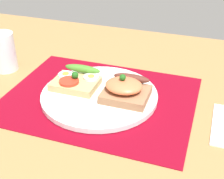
# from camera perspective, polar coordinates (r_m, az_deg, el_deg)

# --- Properties ---
(ground_plane) EXTENTS (1.20, 0.90, 0.03)m
(ground_plane) POSITION_cam_1_polar(r_m,az_deg,el_deg) (0.73, -2.24, -2.69)
(ground_plane) COLOR #9F7343
(placemat) EXTENTS (0.42, 0.33, 0.00)m
(placemat) POSITION_cam_1_polar(r_m,az_deg,el_deg) (0.72, -2.27, -1.52)
(placemat) COLOR maroon
(placemat) RESTS_ON ground_plane
(plate) EXTENTS (0.26, 0.26, 0.01)m
(plate) POSITION_cam_1_polar(r_m,az_deg,el_deg) (0.71, -2.28, -1.03)
(plate) COLOR white
(plate) RESTS_ON placemat
(sandwich_egg_tomato) EXTENTS (0.10, 0.09, 0.04)m
(sandwich_egg_tomato) POSITION_cam_1_polar(r_m,az_deg,el_deg) (0.74, -6.40, 1.71)
(sandwich_egg_tomato) COLOR tan
(sandwich_egg_tomato) RESTS_ON plate
(sandwich_salmon) EXTENTS (0.10, 0.10, 0.06)m
(sandwich_salmon) POSITION_cam_1_polar(r_m,az_deg,el_deg) (0.68, 2.43, 0.08)
(sandwich_salmon) COLOR #976948
(sandwich_salmon) RESTS_ON plate
(drinking_glass) EXTENTS (0.06, 0.06, 0.10)m
(drinking_glass) POSITION_cam_1_polar(r_m,az_deg,el_deg) (0.87, -18.95, 6.43)
(drinking_glass) COLOR silver
(drinking_glass) RESTS_ON ground_plane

